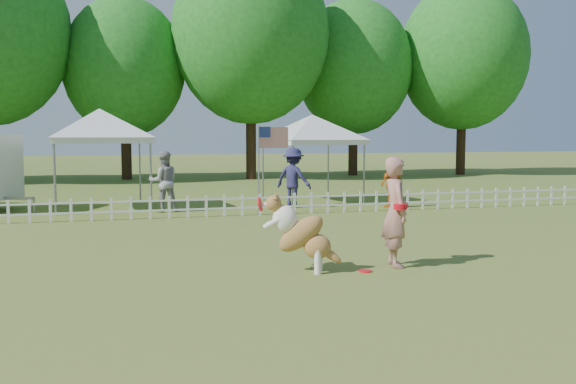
# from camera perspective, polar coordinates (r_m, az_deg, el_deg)

# --- Properties ---
(ground) EXTENTS (120.00, 120.00, 0.00)m
(ground) POSITION_cam_1_polar(r_m,az_deg,el_deg) (11.18, 4.31, -6.49)
(ground) COLOR #3F5B1C
(ground) RESTS_ON ground
(picket_fence) EXTENTS (22.00, 0.08, 0.60)m
(picket_fence) POSITION_cam_1_polar(r_m,az_deg,el_deg) (17.80, -3.29, -1.13)
(picket_fence) COLOR white
(picket_fence) RESTS_ON ground
(handler) EXTENTS (0.54, 0.74, 1.88)m
(handler) POSITION_cam_1_polar(r_m,az_deg,el_deg) (11.05, 9.56, -1.75)
(handler) COLOR #A97265
(handler) RESTS_ON ground
(dog) EXTENTS (1.29, 0.87, 1.27)m
(dog) POSITION_cam_1_polar(r_m,az_deg,el_deg) (10.47, 1.28, -3.73)
(dog) COLOR brown
(dog) RESTS_ON ground
(frisbee_on_turf) EXTENTS (0.28, 0.28, 0.02)m
(frisbee_on_turf) POSITION_cam_1_polar(r_m,az_deg,el_deg) (10.70, 6.87, -6.99)
(frisbee_on_turf) COLOR red
(frisbee_on_turf) RESTS_ON ground
(canopy_tent_left) EXTENTS (3.06, 3.06, 2.95)m
(canopy_tent_left) POSITION_cam_1_polar(r_m,az_deg,el_deg) (20.15, -16.32, 2.75)
(canopy_tent_left) COLOR silver
(canopy_tent_left) RESTS_ON ground
(canopy_tent_right) EXTENTS (3.11, 3.11, 2.83)m
(canopy_tent_right) POSITION_cam_1_polar(r_m,az_deg,el_deg) (21.36, 2.15, 2.92)
(canopy_tent_right) COLOR silver
(canopy_tent_right) RESTS_ON ground
(flag_pole) EXTENTS (0.97, 0.26, 2.51)m
(flag_pole) POSITION_cam_1_polar(r_m,az_deg,el_deg) (17.88, -2.63, 1.97)
(flag_pole) COLOR gray
(flag_pole) RESTS_ON ground
(spectator_a) EXTENTS (0.89, 0.71, 1.77)m
(spectator_a) POSITION_cam_1_polar(r_m,az_deg,el_deg) (18.90, -10.98, 0.92)
(spectator_a) COLOR gray
(spectator_a) RESTS_ON ground
(spectator_b) EXTENTS (1.30, 1.32, 1.82)m
(spectator_b) POSITION_cam_1_polar(r_m,az_deg,el_deg) (19.70, 0.48, 1.27)
(spectator_b) COLOR #25234C
(spectator_b) RESTS_ON ground
(spectator_c) EXTENTS (0.94, 0.65, 1.48)m
(spectator_c) POSITION_cam_1_polar(r_m,az_deg,el_deg) (19.85, 9.22, 0.74)
(spectator_c) COLOR orange
(spectator_c) RESTS_ON ground
(tree_center_left) EXTENTS (6.00, 6.00, 9.80)m
(tree_center_left) POSITION_cam_1_polar(r_m,az_deg,el_deg) (32.92, -14.31, 9.64)
(tree_center_left) COLOR #1E611B
(tree_center_left) RESTS_ON ground
(tree_center_right) EXTENTS (7.60, 7.60, 12.60)m
(tree_center_right) POSITION_cam_1_polar(r_m,az_deg,el_deg) (32.27, -3.35, 12.38)
(tree_center_right) COLOR #1E611B
(tree_center_right) RESTS_ON ground
(tree_right) EXTENTS (6.20, 6.20, 10.40)m
(tree_right) POSITION_cam_1_polar(r_m,az_deg,el_deg) (35.30, 5.86, 9.95)
(tree_right) COLOR #1E611B
(tree_right) RESTS_ON ground
(tree_far_right) EXTENTS (7.00, 7.00, 11.40)m
(tree_far_right) POSITION_cam_1_polar(r_m,az_deg,el_deg) (37.05, 15.27, 10.34)
(tree_far_right) COLOR #1E611B
(tree_far_right) RESTS_ON ground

